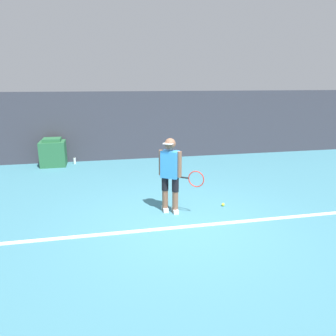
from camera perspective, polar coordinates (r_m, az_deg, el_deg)
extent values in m
plane|color=teal|center=(6.21, 2.53, -9.80)|extent=(24.00, 24.00, 0.00)
cube|color=#383842|center=(11.24, -4.61, 7.39)|extent=(24.00, 0.10, 2.28)
cube|color=white|center=(6.10, 2.82, -10.21)|extent=(21.60, 0.10, 0.01)
cylinder|color=brown|center=(6.73, -0.51, -5.68)|extent=(0.12, 0.12, 0.45)
cylinder|color=black|center=(6.61, -0.52, -2.71)|extent=(0.14, 0.14, 0.28)
cube|color=white|center=(6.80, -0.50, -7.16)|extent=(0.10, 0.24, 0.08)
cylinder|color=brown|center=(6.65, 1.24, -5.94)|extent=(0.12, 0.12, 0.45)
cylinder|color=black|center=(6.53, 1.25, -2.94)|extent=(0.14, 0.14, 0.28)
cube|color=white|center=(6.72, 1.23, -7.44)|extent=(0.10, 0.24, 0.08)
cube|color=#338CE0|center=(6.46, 0.37, 0.65)|extent=(0.39, 0.36, 0.54)
sphere|color=brown|center=(6.37, 0.38, 4.23)|extent=(0.22, 0.22, 0.22)
cube|color=white|center=(6.28, 0.02, 4.26)|extent=(0.22, 0.20, 0.02)
cylinder|color=brown|center=(6.53, -1.22, 0.95)|extent=(0.09, 0.09, 0.51)
cylinder|color=brown|center=(6.38, 2.00, 0.62)|extent=(0.09, 0.09, 0.51)
cylinder|color=black|center=(6.42, 2.80, -1.68)|extent=(0.18, 0.14, 0.03)
torus|color=red|center=(6.34, 4.92, -1.93)|extent=(0.28, 0.20, 0.32)
sphere|color=#D1E533|center=(7.15, 9.57, -6.30)|extent=(0.07, 0.07, 0.07)
cube|color=#28663D|center=(10.93, -19.37, 2.39)|extent=(0.77, 0.69, 0.78)
cube|color=#28663D|center=(10.85, -19.56, 4.66)|extent=(0.54, 0.48, 0.10)
cylinder|color=white|center=(11.02, -15.96, 1.23)|extent=(0.08, 0.08, 0.20)
cylinder|color=black|center=(11.00, -16.00, 1.81)|extent=(0.04, 0.04, 0.02)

